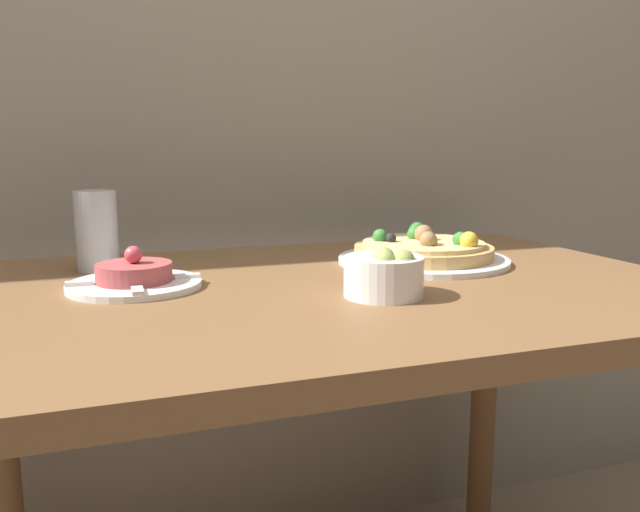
% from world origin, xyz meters
% --- Properties ---
extents(dining_table, '(1.18, 0.77, 0.76)m').
position_xyz_m(dining_table, '(0.00, 0.38, 0.65)').
color(dining_table, brown).
rests_on(dining_table, ground_plane).
extents(pizza_plate, '(0.31, 0.31, 0.07)m').
position_xyz_m(pizza_plate, '(0.23, 0.48, 0.78)').
color(pizza_plate, white).
rests_on(pizza_plate, dining_table).
extents(tartare_plate, '(0.20, 0.20, 0.06)m').
position_xyz_m(tartare_plate, '(-0.28, 0.44, 0.78)').
color(tartare_plate, white).
rests_on(tartare_plate, dining_table).
extents(small_bowl, '(0.11, 0.11, 0.07)m').
position_xyz_m(small_bowl, '(0.05, 0.27, 0.80)').
color(small_bowl, white).
rests_on(small_bowl, dining_table).
extents(drinking_glass, '(0.07, 0.07, 0.14)m').
position_xyz_m(drinking_glass, '(-0.34, 0.61, 0.83)').
color(drinking_glass, silver).
rests_on(drinking_glass, dining_table).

